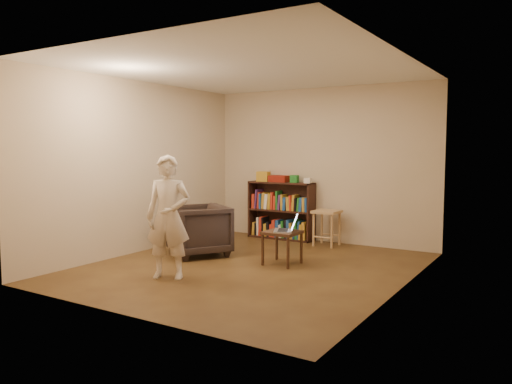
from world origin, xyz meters
The scene contains 15 objects.
floor centered at (0.00, 0.00, 0.00)m, with size 4.50×4.50×0.00m, color #412814.
ceiling centered at (0.00, 0.00, 2.60)m, with size 4.50×4.50×0.00m, color white.
wall_back centered at (0.00, 2.25, 1.30)m, with size 4.00×4.00×0.00m, color beige.
wall_left centered at (-2.00, 0.00, 1.30)m, with size 4.50×4.50×0.00m, color beige.
wall_right centered at (2.00, 0.00, 1.30)m, with size 4.50×4.50×0.00m, color beige.
bookshelf centered at (-0.68, 2.09, 0.44)m, with size 1.20×0.30×1.00m.
box_yellow centered at (-1.03, 2.05, 1.09)m, with size 0.21×0.16×0.17m, color gold.
red_cloth centered at (-0.72, 2.08, 1.06)m, with size 0.34×0.25×0.11m, color maroon.
box_green centered at (-0.42, 2.08, 1.06)m, with size 0.13×0.13×0.13m, color #1F7726.
box_white centered at (-0.16, 2.06, 1.04)m, with size 0.11×0.11×0.09m, color white.
stool centered at (0.26, 1.91, 0.47)m, with size 0.40×0.40×0.58m.
armchair centered at (-1.06, 0.24, 0.38)m, with size 0.80×0.83×0.75m, color black.
side_table centered at (0.28, 0.38, 0.38)m, with size 0.45×0.45×0.46m.
laptop centered at (0.36, 0.39, 0.52)m, with size 0.44×0.45×0.25m.
person centered at (-0.55, -0.99, 0.75)m, with size 0.55×0.36×1.51m, color beige.
Camera 1 is at (3.51, -5.52, 1.58)m, focal length 35.00 mm.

